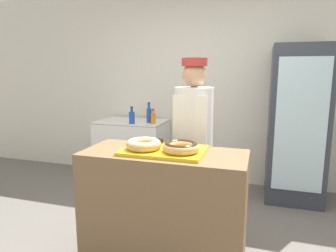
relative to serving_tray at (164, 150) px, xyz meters
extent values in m
cube|color=silver|center=(0.00, 2.13, 0.38)|extent=(8.00, 0.06, 2.70)
cube|color=brown|center=(0.00, 0.00, -0.49)|extent=(1.23, 0.54, 0.96)
cube|color=yellow|center=(0.00, 0.00, 0.00)|extent=(0.61, 0.42, 0.02)
torus|color=tan|center=(-0.14, -0.05, 0.04)|extent=(0.27, 0.27, 0.07)
torus|color=white|center=(-0.14, -0.05, 0.06)|extent=(0.24, 0.24, 0.04)
torus|color=tan|center=(0.14, -0.05, 0.04)|extent=(0.27, 0.27, 0.07)
torus|color=#331E0F|center=(0.14, -0.05, 0.06)|extent=(0.24, 0.24, 0.04)
cube|color=black|center=(-0.12, 0.15, 0.03)|extent=(0.09, 0.09, 0.03)
cube|color=black|center=(0.12, 0.15, 0.03)|extent=(0.09, 0.09, 0.03)
cylinder|color=#4C4C51|center=(0.09, 0.61, -0.57)|extent=(0.26, 0.26, 0.81)
cylinder|color=white|center=(0.09, 0.61, 0.14)|extent=(0.36, 0.36, 0.61)
cube|color=white|center=(0.09, 0.44, -0.26)|extent=(0.30, 0.02, 1.27)
sphere|color=tan|center=(0.09, 0.61, 0.55)|extent=(0.22, 0.22, 0.22)
cylinder|color=#B2332D|center=(0.09, 0.61, 0.66)|extent=(0.23, 0.23, 0.07)
cube|color=#333842|center=(1.10, 1.76, -0.04)|extent=(0.65, 0.62, 1.86)
cube|color=silver|center=(1.10, 1.44, -0.01)|extent=(0.53, 0.02, 1.49)
cube|color=white|center=(-1.06, 1.76, -0.54)|extent=(0.95, 0.62, 0.87)
cube|color=gray|center=(-1.06, 1.76, -0.12)|extent=(0.95, 0.62, 0.01)
cylinder|color=#1E4CB2|center=(-0.76, 1.68, 0.00)|extent=(0.07, 0.07, 0.19)
cylinder|color=#1E4CB2|center=(-0.76, 1.68, 0.13)|extent=(0.03, 0.03, 0.07)
cylinder|color=black|center=(-0.76, 1.68, 0.17)|extent=(0.03, 0.03, 0.01)
cylinder|color=#1E4CB2|center=(-0.95, 1.54, -0.02)|extent=(0.08, 0.08, 0.15)
cylinder|color=#1E4CB2|center=(-0.95, 1.54, 0.08)|extent=(0.03, 0.03, 0.06)
cylinder|color=black|center=(-0.95, 1.54, 0.12)|extent=(0.04, 0.04, 0.01)
cylinder|color=red|center=(-0.88, 1.98, -0.02)|extent=(0.06, 0.06, 0.16)
cylinder|color=red|center=(-0.88, 1.98, 0.09)|extent=(0.03, 0.03, 0.06)
cylinder|color=black|center=(-0.88, 1.98, 0.12)|extent=(0.03, 0.03, 0.01)
cylinder|color=orange|center=(-0.67, 1.60, -0.03)|extent=(0.06, 0.06, 0.13)
cylinder|color=orange|center=(-0.67, 1.60, 0.06)|extent=(0.03, 0.03, 0.05)
cylinder|color=black|center=(-0.67, 1.60, 0.09)|extent=(0.03, 0.03, 0.01)
camera|label=1|loc=(0.67, -2.06, 0.58)|focal=32.00mm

